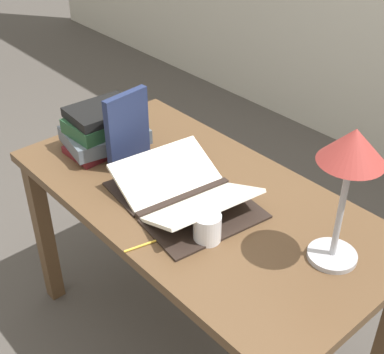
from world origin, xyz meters
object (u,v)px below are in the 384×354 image
(book_stack_tall, at_px, (104,129))
(book_standing_upright, at_px, (127,129))
(coffee_mug, at_px, (207,227))
(open_book, at_px, (184,194))
(reading_lamp, at_px, (351,160))
(pencil, at_px, (151,242))

(book_stack_tall, relative_size, book_standing_upright, 1.18)
(book_stack_tall, distance_m, coffee_mug, 0.65)
(open_book, xyz_separation_m, reading_lamp, (0.49, 0.14, 0.30))
(reading_lamp, xyz_separation_m, pencil, (-0.39, -0.35, -0.33))
(open_book, xyz_separation_m, book_standing_upright, (-0.31, 0.01, 0.11))
(open_book, relative_size, pencil, 3.01)
(reading_lamp, xyz_separation_m, coffee_mug, (-0.30, -0.21, -0.29))
(open_book, xyz_separation_m, pencil, (0.10, -0.21, -0.02))
(book_standing_upright, distance_m, pencil, 0.48)
(book_standing_upright, xyz_separation_m, reading_lamp, (0.80, 0.13, 0.19))
(coffee_mug, relative_size, pencil, 0.67)
(open_book, height_order, reading_lamp, reading_lamp)
(book_stack_tall, relative_size, coffee_mug, 2.86)
(book_standing_upright, distance_m, reading_lamp, 0.83)
(open_book, xyz_separation_m, coffee_mug, (0.19, -0.07, 0.02))
(coffee_mug, xyz_separation_m, pencil, (-0.09, -0.14, -0.04))
(open_book, distance_m, book_standing_upright, 0.33)
(open_book, relative_size, coffee_mug, 4.48)
(book_standing_upright, xyz_separation_m, coffee_mug, (0.50, -0.08, -0.09))
(book_standing_upright, bearing_deg, pencil, -34.26)
(book_standing_upright, height_order, pencil, book_standing_upright)
(open_book, relative_size, book_standing_upright, 1.86)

